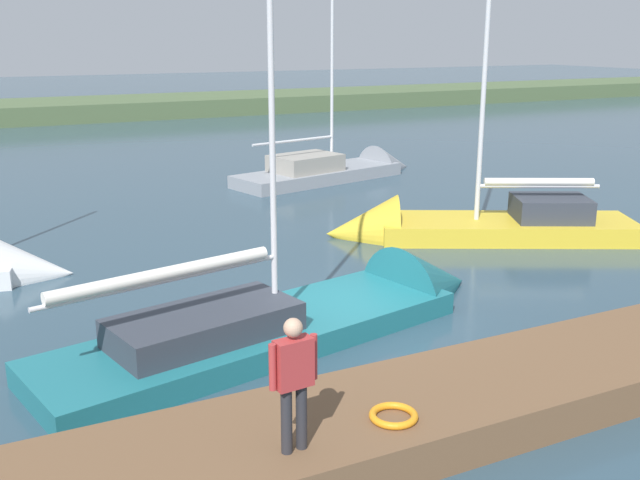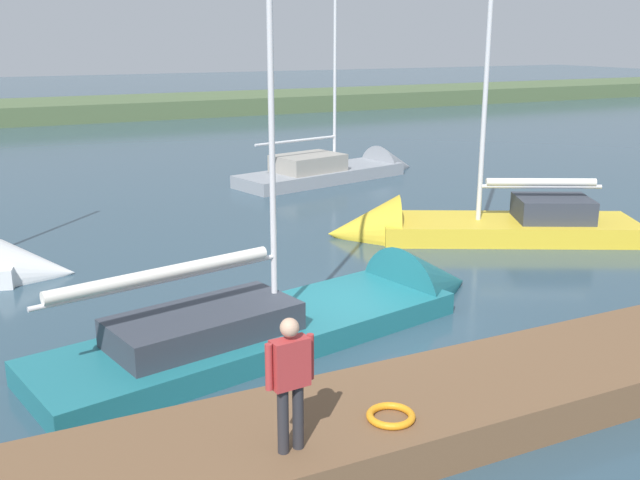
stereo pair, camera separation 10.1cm
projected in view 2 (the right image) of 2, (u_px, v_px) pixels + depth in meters
The scene contains 8 objects.
ground_plane at pixel (348, 321), 14.86m from camera, with size 200.00×200.00×0.00m, color #2D4756.
far_shoreline at pixel (61, 119), 50.82m from camera, with size 180.00×8.00×2.40m, color #4C603D.
dock_pier at pixel (480, 396), 11.15m from camera, with size 22.26×2.34×0.60m, color brown.
life_ring_buoy at pixel (391, 416), 9.86m from camera, with size 0.66×0.66×0.10m, color orange.
sailboat_far_right at pixel (329, 316), 14.67m from camera, with size 10.06×4.29×10.05m.
sailboat_outer_mooring at pixel (347, 174), 29.92m from camera, with size 8.83×4.12×9.75m.
sailboat_mid_channel at pixel (456, 231), 20.88m from camera, with size 8.67×5.91×9.34m.
person_on_dock at pixel (290, 375), 8.88m from camera, with size 0.65×0.26×1.74m.
Camera 2 is at (6.62, 12.22, 5.53)m, focal length 41.63 mm.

